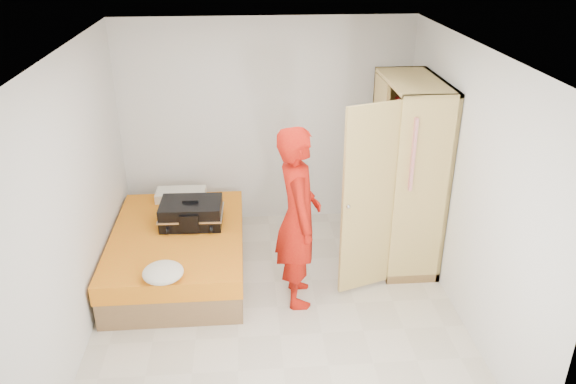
{
  "coord_description": "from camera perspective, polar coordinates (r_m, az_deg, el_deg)",
  "views": [
    {
      "loc": [
        -0.27,
        -4.68,
        3.51
      ],
      "look_at": [
        0.16,
        0.62,
        1.0
      ],
      "focal_mm": 35.0,
      "sensor_mm": 36.0,
      "label": 1
    }
  ],
  "objects": [
    {
      "name": "pillow",
      "position": [
        6.98,
        -10.81,
        -0.25
      ],
      "size": [
        0.6,
        0.31,
        0.11
      ],
      "primitive_type": "cube",
      "rotation": [
        0.0,
        0.0,
        -0.01
      ],
      "color": "silver",
      "rests_on": "bed"
    },
    {
      "name": "bed",
      "position": [
        6.38,
        -11.05,
        -5.99
      ],
      "size": [
        1.42,
        2.02,
        0.5
      ],
      "color": "olive",
      "rests_on": "ground"
    },
    {
      "name": "suitcase",
      "position": [
        6.34,
        -9.79,
        -2.13
      ],
      "size": [
        0.71,
        0.54,
        0.3
      ],
      "rotation": [
        0.0,
        0.0,
        -0.03
      ],
      "color": "black",
      "rests_on": "bed"
    },
    {
      "name": "room",
      "position": [
        5.18,
        -1.21,
        0.01
      ],
      "size": [
        4.0,
        4.02,
        2.6
      ],
      "color": "beige",
      "rests_on": "ground"
    },
    {
      "name": "round_cushion",
      "position": [
        5.46,
        -12.58,
        -7.98
      ],
      "size": [
        0.39,
        0.39,
        0.15
      ],
      "primitive_type": "ellipsoid",
      "color": "silver",
      "rests_on": "bed"
    },
    {
      "name": "person",
      "position": [
        5.5,
        1.03,
        -2.61
      ],
      "size": [
        0.47,
        0.7,
        1.88
      ],
      "primitive_type": "imported",
      "rotation": [
        0.0,
        0.0,
        1.6
      ],
      "color": "red",
      "rests_on": "ground"
    },
    {
      "name": "wardrobe",
      "position": [
        6.31,
        11.63,
        1.26
      ],
      "size": [
        1.14,
        1.37,
        2.1
      ],
      "color": "#D9BB69",
      "rests_on": "ground"
    }
  ]
}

